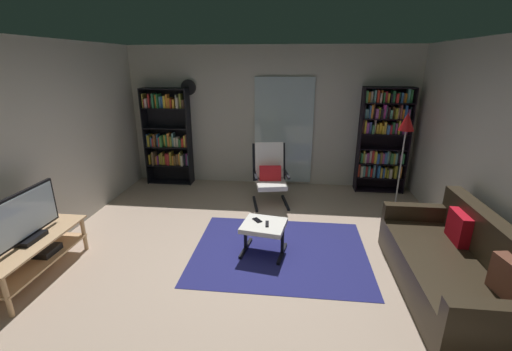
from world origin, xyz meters
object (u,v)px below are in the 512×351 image
tv_stand (35,252)px  ottoman (264,229)px  bookshelf_near_tv (168,135)px  tv_remote (267,224)px  lounge_armchair (270,173)px  floor_lamp_by_shelf (406,129)px  cell_phone (257,220)px  television (25,218)px  wall_clock (189,87)px  leather_sofa (456,269)px  bookshelf_near_sofa (383,137)px

tv_stand → ottoman: 2.61m
bookshelf_near_tv → tv_remote: size_ratio=12.83×
lounge_armchair → floor_lamp_by_shelf: floor_lamp_by_shelf is taller
cell_phone → tv_stand: bearing=161.1°
television → lounge_armchair: 3.45m
floor_lamp_by_shelf → cell_phone: bearing=-143.3°
tv_stand → tv_remote: bearing=16.3°
cell_phone → floor_lamp_by_shelf: 2.85m
television → bookshelf_near_tv: bookshelf_near_tv is taller
lounge_armchair → cell_phone: size_ratio=7.30×
lounge_armchair → wall_clock: wall_clock is taller
leather_sofa → cell_phone: size_ratio=14.24×
ottoman → bookshelf_near_tv: bearing=130.5°
television → leather_sofa: (4.53, 0.21, -0.43)m
television → cell_phone: 2.57m
television → bookshelf_near_tv: bearing=82.9°
floor_lamp_by_shelf → wall_clock: size_ratio=5.42×
lounge_armchair → tv_remote: size_ratio=7.10×
lounge_armchair → wall_clock: bearing=149.8°
bookshelf_near_tv → ottoman: size_ratio=3.13×
bookshelf_near_tv → cell_phone: bookshelf_near_tv is taller
tv_remote → cell_phone: tv_remote is taller
bookshelf_near_tv → floor_lamp_by_shelf: bearing=-10.3°
bookshelf_near_sofa → leather_sofa: bearing=-88.1°
leather_sofa → bookshelf_near_tv: bearing=143.8°
ottoman → wall_clock: bearing=122.7°
bookshelf_near_sofa → cell_phone: size_ratio=13.57×
cell_phone → wall_clock: wall_clock is taller
bookshelf_near_sofa → cell_phone: bearing=-130.7°
ottoman → bookshelf_near_sofa: bearing=51.5°
tv_remote → wall_clock: bearing=118.7°
cell_phone → lounge_armchair: bearing=50.0°
leather_sofa → tv_stand: bearing=-177.6°
bookshelf_near_sofa → wall_clock: wall_clock is taller
bookshelf_near_tv → ottoman: 3.27m
ottoman → floor_lamp_by_shelf: size_ratio=0.38×
leather_sofa → ottoman: leather_sofa is taller
tv_stand → bookshelf_near_tv: size_ratio=0.72×
tv_remote → floor_lamp_by_shelf: (2.03, 1.71, 0.90)m
tv_stand → leather_sofa: bearing=2.4°
floor_lamp_by_shelf → wall_clock: bearing=166.6°
bookshelf_near_sofa → lounge_armchair: bookshelf_near_sofa is taller
bookshelf_near_tv → floor_lamp_by_shelf: 4.24m
television → lounge_armchair: television is taller
tv_stand → bookshelf_near_tv: bearing=82.8°
floor_lamp_by_shelf → wall_clock: 3.87m
bookshelf_near_tv → leather_sofa: bookshelf_near_tv is taller
ottoman → floor_lamp_by_shelf: bearing=39.1°
lounge_armchair → tv_remote: (0.08, -1.66, -0.12)m
leather_sofa → wall_clock: bearing=139.5°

